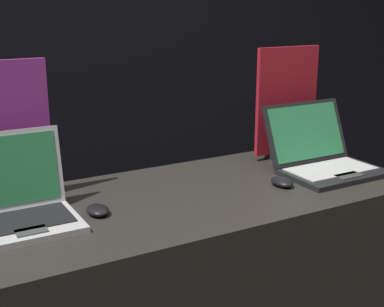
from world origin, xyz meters
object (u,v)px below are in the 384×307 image
object	(u,v)px
laptop_front	(20,203)
laptop_back	(323,156)
promo_stand_back	(286,105)
mouse_front	(98,210)
promo_stand_front	(2,136)
mouse_back	(282,182)

from	to	relation	value
laptop_front	laptop_back	world-z (taller)	laptop_front
laptop_back	promo_stand_back	distance (m)	0.30
mouse_front	promo_stand_front	distance (m)	0.41
mouse_front	promo_stand_front	world-z (taller)	promo_stand_front
mouse_front	promo_stand_back	size ratio (longest dim) A/B	0.20
mouse_back	promo_stand_front	bearing A→B (deg)	160.06
mouse_front	promo_stand_back	distance (m)	1.02
laptop_back	promo_stand_front	bearing A→B (deg)	167.29
mouse_front	laptop_back	bearing A→B (deg)	-0.31
laptop_front	promo_stand_back	bearing A→B (deg)	8.61
mouse_back	promo_stand_back	xyz separation A→B (m)	(0.26, 0.31, 0.22)
promo_stand_front	laptop_back	world-z (taller)	promo_stand_front
promo_stand_front	laptop_back	bearing A→B (deg)	-12.71
laptop_back	promo_stand_back	world-z (taller)	promo_stand_back
promo_stand_front	mouse_back	bearing A→B (deg)	-19.94
laptop_back	mouse_back	distance (m)	0.28
laptop_front	mouse_back	distance (m)	0.94
laptop_back	mouse_back	size ratio (longest dim) A/B	3.83
mouse_back	promo_stand_back	world-z (taller)	promo_stand_back
laptop_front	mouse_back	bearing A→B (deg)	-8.06
promo_stand_front	laptop_back	distance (m)	1.24
laptop_back	mouse_front	bearing A→B (deg)	179.69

